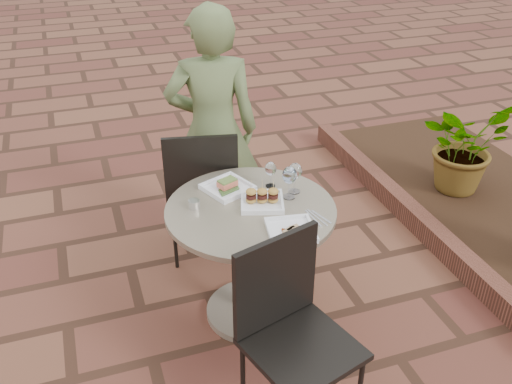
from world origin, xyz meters
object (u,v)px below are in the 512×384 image
object	(u,v)px
plate_salmon	(228,187)
plate_sliders	(262,199)
plate_tuna	(291,230)
cafe_table	(251,246)
chair_near	(290,320)
chair_far	(202,185)
diner	(213,131)

from	to	relation	value
plate_salmon	plate_sliders	size ratio (longest dim) A/B	1.08
plate_sliders	plate_tuna	size ratio (longest dim) A/B	1.07
cafe_table	chair_near	distance (m)	0.67
chair_far	plate_tuna	size ratio (longest dim) A/B	3.54
chair_far	plate_sliders	bearing A→B (deg)	119.09
cafe_table	plate_tuna	distance (m)	0.40
chair_far	plate_salmon	xyz separation A→B (m)	(0.05, -0.40, 0.20)
chair_far	plate_salmon	bearing A→B (deg)	109.69
diner	plate_tuna	distance (m)	1.11
cafe_table	diner	distance (m)	0.89
cafe_table	plate_salmon	size ratio (longest dim) A/B	2.97
chair_far	chair_near	world-z (taller)	same
plate_salmon	plate_tuna	size ratio (longest dim) A/B	1.16
chair_far	plate_salmon	distance (m)	0.45
cafe_table	diner	bearing A→B (deg)	88.45
chair_near	plate_sliders	bearing A→B (deg)	63.82
plate_sliders	plate_salmon	bearing A→B (deg)	122.99
diner	plate_salmon	size ratio (longest dim) A/B	5.32
chair_far	chair_near	distance (m)	1.29
diner	plate_tuna	size ratio (longest dim) A/B	6.15
plate_salmon	plate_tuna	xyz separation A→B (m)	(0.17, -0.50, -0.00)
plate_salmon	plate_tuna	bearing A→B (deg)	-70.69
chair_near	diner	distance (m)	1.52
diner	plate_salmon	distance (m)	0.62
cafe_table	chair_near	size ratio (longest dim) A/B	0.97
chair_near	cafe_table	bearing A→B (deg)	69.52
chair_near	plate_sliders	xyz separation A→B (m)	(0.11, 0.68, 0.21)
cafe_table	plate_tuna	size ratio (longest dim) A/B	3.43
chair_near	plate_tuna	xyz separation A→B (m)	(0.15, 0.39, 0.19)
diner	cafe_table	bearing A→B (deg)	100.57
chair_near	plate_tuna	bearing A→B (deg)	51.26
chair_near	plate_salmon	world-z (taller)	chair_near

